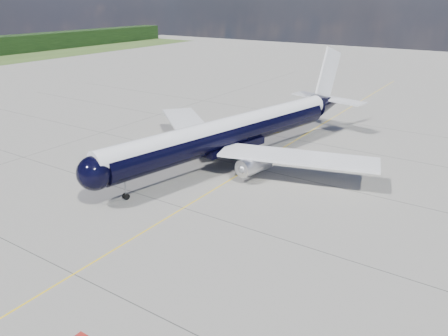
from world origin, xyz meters
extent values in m
plane|color=gray|center=(0.00, 30.00, 0.00)|extent=(320.00, 320.00, 0.00)
cube|color=yellow|center=(0.00, 25.00, 0.00)|extent=(0.16, 160.00, 0.01)
cylinder|color=black|center=(-3.36, 24.56, 4.29)|extent=(12.18, 38.69, 3.88)
sphere|color=black|center=(-7.78, 4.63, 4.29)|extent=(4.62, 4.62, 3.88)
cone|color=black|center=(1.83, 47.96, 4.90)|extent=(5.33, 7.81, 3.88)
cylinder|color=silver|center=(-3.36, 24.56, 5.25)|extent=(11.79, 40.50, 3.02)
cube|color=black|center=(-7.82, 4.44, 4.85)|extent=(2.66, 1.73, 0.56)
cube|color=silver|center=(-13.49, 28.37, 3.37)|extent=(18.21, 16.60, 0.33)
cube|color=silver|center=(7.43, 23.73, 3.37)|extent=(20.24, 10.15, 0.33)
cube|color=black|center=(-3.36, 24.56, 2.86)|extent=(6.39, 10.89, 1.02)
cylinder|color=silver|center=(-10.28, 24.00, 2.19)|extent=(3.25, 5.08, 2.29)
cylinder|color=silver|center=(2.67, 21.13, 2.19)|extent=(3.25, 5.08, 2.29)
sphere|color=gray|center=(-10.74, 21.91, 2.19)|extent=(1.34, 1.34, 1.12)
sphere|color=gray|center=(2.21, 19.04, 2.19)|extent=(1.34, 1.34, 1.12)
cube|color=silver|center=(-10.23, 24.20, 2.96)|extent=(0.93, 3.24, 1.12)
cube|color=silver|center=(2.72, 21.33, 2.96)|extent=(0.93, 3.24, 1.12)
cube|color=silver|center=(1.72, 47.47, 10.10)|extent=(1.72, 6.39, 8.70)
cube|color=silver|center=(1.83, 47.96, 5.71)|extent=(13.66, 6.06, 0.22)
cylinder|color=gray|center=(-7.01, 8.12, 1.28)|extent=(0.22, 0.22, 2.14)
cylinder|color=black|center=(-7.21, 8.16, 0.36)|extent=(0.33, 0.74, 0.71)
cylinder|color=black|center=(-6.81, 8.08, 0.36)|extent=(0.33, 0.74, 0.71)
cylinder|color=gray|center=(-6.22, 26.76, 1.38)|extent=(0.32, 0.32, 1.94)
cylinder|color=gray|center=(0.16, 25.34, 1.38)|extent=(0.32, 0.32, 1.94)
cylinder|color=black|center=(-6.34, 26.21, 0.56)|extent=(0.69, 1.20, 1.12)
cylinder|color=black|center=(-6.10, 27.31, 0.56)|extent=(0.69, 1.20, 1.12)
cylinder|color=black|center=(0.04, 24.80, 0.56)|extent=(0.69, 1.20, 1.12)
cylinder|color=black|center=(0.28, 25.89, 0.56)|extent=(0.69, 1.20, 1.12)
camera|label=1|loc=(27.94, -24.02, 22.01)|focal=35.00mm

